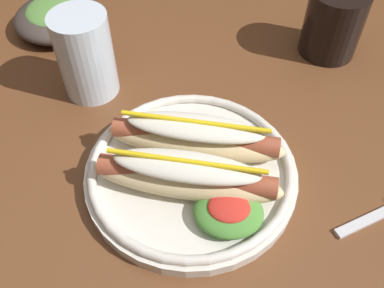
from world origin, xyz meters
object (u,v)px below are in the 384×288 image
at_px(hot_dog_plate, 192,167).
at_px(side_bowl, 58,16).
at_px(soda_cup, 333,23).
at_px(water_cup, 86,55).

distance_m(hot_dog_plate, side_bowl, 0.40).
bearing_deg(soda_cup, side_bowl, 174.48).
bearing_deg(soda_cup, water_cup, -163.61).
distance_m(hot_dog_plate, soda_cup, 0.34).
bearing_deg(soda_cup, hot_dog_plate, -127.96).
height_order(water_cup, side_bowl, water_cup).
relative_size(hot_dog_plate, side_bowl, 1.77).
xyz_separation_m(hot_dog_plate, water_cup, (-0.16, 0.16, 0.04)).
bearing_deg(hot_dog_plate, water_cup, 134.24).
xyz_separation_m(soda_cup, side_bowl, (-0.45, 0.04, -0.03)).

